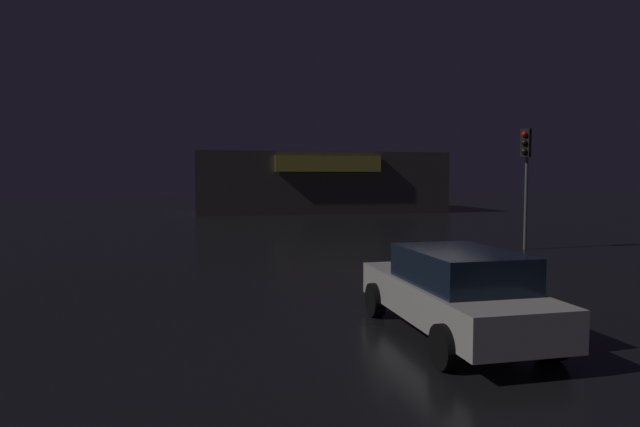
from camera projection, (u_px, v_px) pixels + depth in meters
name	position (u px, v px, depth m)	size (l,w,h in m)	color
ground_plane	(429.00, 278.00, 14.44)	(120.00, 120.00, 0.00)	black
store_building	(316.00, 182.00, 42.16)	(17.94, 8.85, 4.37)	#4C4742
traffic_signal_main	(526.00, 158.00, 19.73)	(0.43, 0.41, 4.36)	#595B60
car_near	(454.00, 291.00, 9.12)	(1.96, 4.53, 1.48)	silver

